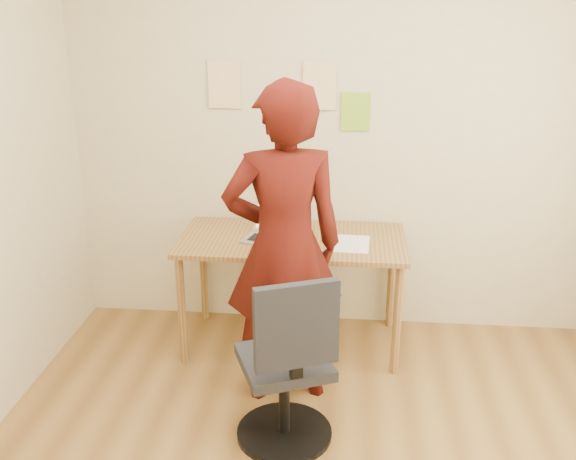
# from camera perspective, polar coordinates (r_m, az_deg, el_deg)

# --- Properties ---
(room) EXTENTS (3.58, 3.58, 2.78)m
(room) POSITION_cam_1_polar(r_m,az_deg,el_deg) (2.48, 3.59, 1.03)
(room) COLOR brown
(room) RESTS_ON ground
(desk) EXTENTS (1.40, 0.70, 0.74)m
(desk) POSITION_cam_1_polar(r_m,az_deg,el_deg) (4.03, 0.39, -1.88)
(desk) COLOR olive
(desk) RESTS_ON ground
(laptop) EXTENTS (0.38, 0.35, 0.23)m
(laptop) POSITION_cam_1_polar(r_m,az_deg,el_deg) (3.98, -1.32, -0.04)
(laptop) COLOR #B3B3BA
(laptop) RESTS_ON desk
(paper_sheet) EXTENTS (0.23, 0.31, 0.00)m
(paper_sheet) POSITION_cam_1_polar(r_m,az_deg,el_deg) (3.93, 5.69, -1.21)
(paper_sheet) COLOR white
(paper_sheet) RESTS_ON desk
(phone) EXTENTS (0.11, 0.15, 0.01)m
(phone) POSITION_cam_1_polar(r_m,az_deg,el_deg) (3.79, 2.42, -1.85)
(phone) COLOR black
(phone) RESTS_ON desk
(wall_note_left) EXTENTS (0.21, 0.00, 0.30)m
(wall_note_left) POSITION_cam_1_polar(r_m,az_deg,el_deg) (4.19, -5.67, 12.74)
(wall_note_left) COLOR #EFCA8F
(wall_note_left) RESTS_ON room
(wall_note_mid) EXTENTS (0.21, 0.00, 0.30)m
(wall_note_mid) POSITION_cam_1_polar(r_m,az_deg,el_deg) (4.12, 2.83, 12.68)
(wall_note_mid) COLOR #EFCA8F
(wall_note_mid) RESTS_ON room
(wall_note_right) EXTENTS (0.18, 0.00, 0.24)m
(wall_note_right) POSITION_cam_1_polar(r_m,az_deg,el_deg) (4.14, 6.02, 10.40)
(wall_note_right) COLOR #85BF2A
(wall_note_right) RESTS_ON room
(office_chair) EXTENTS (0.55, 0.56, 0.95)m
(office_chair) POSITION_cam_1_polar(r_m,az_deg,el_deg) (3.24, -0.02, -12.65)
(office_chair) COLOR black
(office_chair) RESTS_ON ground
(person) EXTENTS (0.74, 0.58, 1.79)m
(person) POSITION_cam_1_polar(r_m,az_deg,el_deg) (3.44, -0.38, -1.52)
(person) COLOR #3E0D08
(person) RESTS_ON ground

